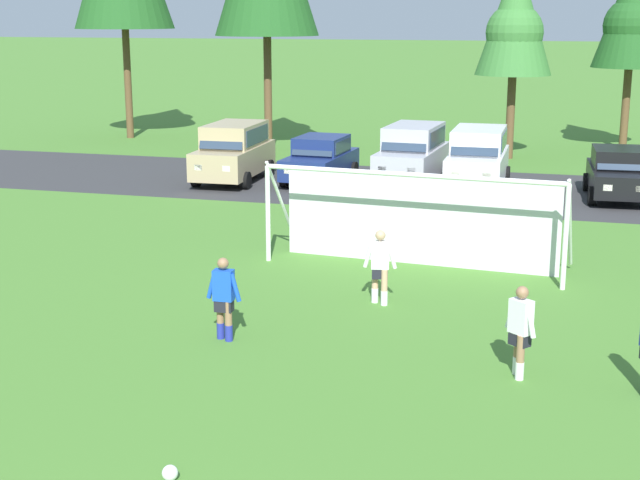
{
  "coord_description": "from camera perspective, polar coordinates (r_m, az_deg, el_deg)",
  "views": [
    {
      "loc": [
        4.2,
        -5.77,
        6.14
      ],
      "look_at": [
        -0.63,
        11.57,
        1.7
      ],
      "focal_mm": 51.7,
      "sensor_mm": 36.0,
      "label": 1
    }
  ],
  "objects": [
    {
      "name": "parked_car_slot_center",
      "position": [
        33.53,
        9.75,
        5.03
      ],
      "size": [
        2.18,
        4.62,
        2.16
      ],
      "color": "silver",
      "rests_on": "ground"
    },
    {
      "name": "soccer_ball",
      "position": [
        12.97,
        -9.26,
        -14.05
      ],
      "size": [
        0.22,
        0.22,
        0.22
      ],
      "color": "white",
      "rests_on": "ground"
    },
    {
      "name": "parked_car_slot_center_right",
      "position": [
        32.81,
        17.96,
        3.94
      ],
      "size": [
        2.23,
        4.3,
        1.72
      ],
      "color": "black",
      "rests_on": "ground"
    },
    {
      "name": "parking_lot_strip",
      "position": [
        33.48,
        8.09,
        3.15
      ],
      "size": [
        52.0,
        8.4,
        0.01
      ],
      "primitive_type": "cube",
      "color": "#333335",
      "rests_on": "ground"
    },
    {
      "name": "soccer_goal",
      "position": [
        22.83,
        6.01,
        1.51
      ],
      "size": [
        7.55,
        2.55,
        2.57
      ],
      "color": "white",
      "rests_on": "ground"
    },
    {
      "name": "player_midfield_center",
      "position": [
        19.88,
        3.73,
        -1.69
      ],
      "size": [
        0.75,
        0.32,
        1.64
      ],
      "color": "tan",
      "rests_on": "ground"
    },
    {
      "name": "parked_car_slot_left",
      "position": [
        34.28,
        0.03,
        5.02
      ],
      "size": [
        2.22,
        4.29,
        1.72
      ],
      "color": "navy",
      "rests_on": "ground"
    },
    {
      "name": "tree_center_back",
      "position": [
        40.64,
        11.99,
        13.25
      ],
      "size": [
        3.23,
        3.23,
        8.62
      ],
      "color": "brown",
      "rests_on": "ground"
    },
    {
      "name": "ground_plane",
      "position": [
        22.06,
        3.96,
        -2.34
      ],
      "size": [
        400.0,
        400.0,
        0.0
      ],
      "primitive_type": "plane",
      "color": "#477A2D"
    },
    {
      "name": "tree_mid_right",
      "position": [
        44.6,
        18.81,
        13.21
      ],
      "size": [
        3.38,
        3.38,
        9.02
      ],
      "color": "brown",
      "rests_on": "ground"
    },
    {
      "name": "parked_car_slot_far_left",
      "position": [
        34.7,
        -5.35,
        5.46
      ],
      "size": [
        2.24,
        4.65,
        2.16
      ],
      "color": "tan",
      "rests_on": "ground"
    },
    {
      "name": "player_winger_left",
      "position": [
        17.75,
        -5.97,
        -3.65
      ],
      "size": [
        0.73,
        0.25,
        1.64
      ],
      "color": "#936B4C",
      "rests_on": "ground"
    },
    {
      "name": "parked_car_slot_center_left",
      "position": [
        34.26,
        5.76,
        5.35
      ],
      "size": [
        2.35,
        4.71,
        2.16
      ],
      "color": "#B2B2BC",
      "rests_on": "ground"
    },
    {
      "name": "player_defender_far",
      "position": [
        16.25,
        12.28,
        -5.57
      ],
      "size": [
        0.59,
        0.57,
        1.64
      ],
      "color": "#936B4C",
      "rests_on": "ground"
    }
  ]
}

